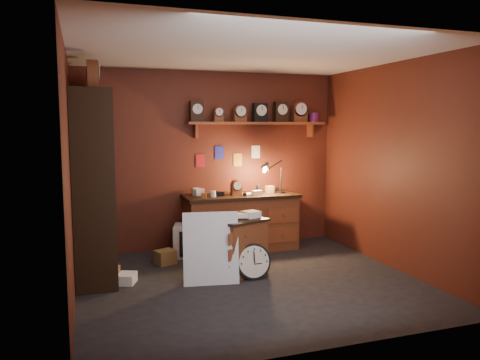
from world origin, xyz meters
name	(u,v)px	position (x,y,z in m)	size (l,w,h in m)	color
floor	(250,282)	(0.00, 0.00, 0.00)	(4.00, 4.00, 0.00)	black
room_shell	(251,139)	(0.04, 0.11, 1.72)	(4.02, 3.62, 2.71)	#552114
shelving_unit	(90,176)	(-1.79, 0.98, 1.25)	(0.47, 1.60, 2.58)	black
workbench	(241,219)	(0.39, 1.47, 0.47)	(1.73, 0.66, 1.36)	brown
low_cabinet	(239,243)	(-0.02, 0.39, 0.39)	(0.78, 0.72, 0.80)	brown
big_round_clock	(253,262)	(0.08, 0.12, 0.22)	(0.44, 0.15, 0.45)	black
white_panel	(211,283)	(-0.45, 0.13, 0.00)	(0.66, 0.03, 0.88)	silver
mini_fridge	(189,240)	(-0.44, 1.39, 0.23)	(0.53, 0.55, 0.45)	silver
floor_box_a	(106,275)	(-1.65, 0.57, 0.09)	(0.29, 0.25, 0.18)	olive
floor_box_b	(127,278)	(-1.42, 0.45, 0.06)	(0.20, 0.24, 0.12)	white
floor_box_c	(165,257)	(-0.85, 1.09, 0.10)	(0.26, 0.21, 0.19)	olive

